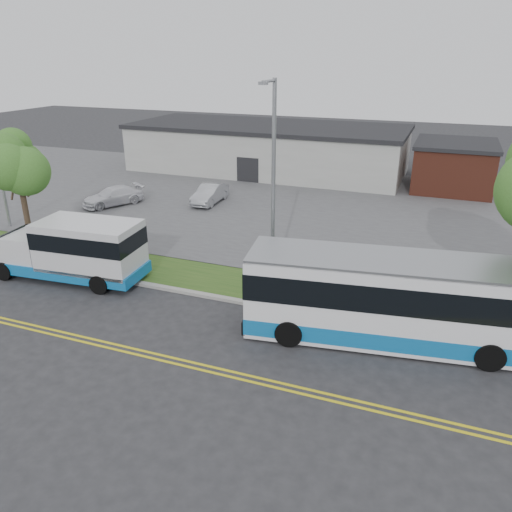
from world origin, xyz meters
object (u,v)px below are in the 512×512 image
at_px(pedestrian, 97,234).
at_px(parked_car_a, 210,194).
at_px(streetlight_near, 273,184).
at_px(transit_bus, 407,301).
at_px(shuttle_bus, 76,248).
at_px(tree_west, 16,160).
at_px(parked_car_b, 113,196).

bearing_deg(pedestrian, parked_car_a, -136.05).
bearing_deg(streetlight_near, transit_bus, -19.75).
height_order(shuttle_bus, parked_car_a, shuttle_bus).
height_order(tree_west, transit_bus, tree_west).
distance_m(streetlight_near, parked_car_b, 18.66).
bearing_deg(parked_car_a, tree_west, -118.17).
xyz_separation_m(streetlight_near, parked_car_b, (-15.61, 9.20, -4.48)).
distance_m(streetlight_near, pedestrian, 11.69).
relative_size(tree_west, transit_bus, 0.55).
xyz_separation_m(streetlight_near, shuttle_bus, (-9.45, -2.06, -3.61)).
relative_size(tree_west, parked_car_b, 1.54).
height_order(shuttle_bus, transit_bus, transit_bus).
height_order(pedestrian, parked_car_b, pedestrian).
xyz_separation_m(tree_west, parked_car_a, (5.80, 11.75, -4.34)).
relative_size(shuttle_bus, parked_car_b, 1.81).
xyz_separation_m(transit_bus, pedestrian, (-17.11, 3.52, -0.67)).
bearing_deg(shuttle_bus, tree_west, 150.73).
height_order(tree_west, shuttle_bus, tree_west).
xyz_separation_m(transit_bus, parked_car_a, (-15.47, 14.48, -0.95)).
bearing_deg(shuttle_bus, parked_car_b, 113.97).
height_order(parked_car_a, parked_car_b, parked_car_a).
height_order(tree_west, parked_car_b, tree_west).
distance_m(pedestrian, parked_car_b, 9.25).
height_order(streetlight_near, parked_car_b, streetlight_near).
distance_m(transit_bus, parked_car_b, 24.71).
height_order(streetlight_near, shuttle_bus, streetlight_near).
bearing_deg(pedestrian, parked_car_b, -96.51).
xyz_separation_m(tree_west, shuttle_bus, (5.55, -2.54, -3.50)).
bearing_deg(transit_bus, tree_west, 164.34).
distance_m(tree_west, transit_bus, 21.71).
bearing_deg(transit_bus, parked_car_b, 144.02).
distance_m(transit_bus, pedestrian, 17.48).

